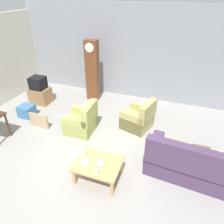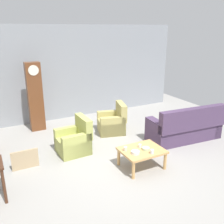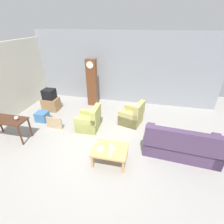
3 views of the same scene
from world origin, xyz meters
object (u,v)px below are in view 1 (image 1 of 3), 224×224
(tv_stand_cabinet, at_px, (40,95))
(bowl_white_stacked, at_px, (85,162))
(tv_crt, at_px, (38,83))
(storage_box_blue, at_px, (27,111))
(armchair_olive_far, at_px, (138,119))
(framed_picture_leaning, at_px, (39,121))
(couch_floral, at_px, (196,166))
(coffee_table_wood, at_px, (98,165))
(cup_blue_rimmed, at_px, (97,171))
(cup_white_porcelain, at_px, (101,158))
(armchair_olive_near, at_px, (82,122))
(cup_cream_tall, at_px, (85,153))
(bowl_shallow_green, at_px, (101,164))
(grandfather_clock, at_px, (92,71))

(tv_stand_cabinet, relative_size, bowl_white_stacked, 3.68)
(tv_crt, bearing_deg, storage_box_blue, -81.48)
(armchair_olive_far, distance_m, framed_picture_leaning, 2.93)
(couch_floral, relative_size, coffee_table_wood, 2.25)
(couch_floral, xyz_separation_m, tv_stand_cabinet, (-5.25, 1.79, -0.08))
(bowl_white_stacked, bearing_deg, tv_stand_cabinet, 139.64)
(couch_floral, height_order, armchair_olive_far, couch_floral)
(framed_picture_leaning, distance_m, cup_blue_rimmed, 2.89)
(cup_white_porcelain, relative_size, cup_blue_rimmed, 0.81)
(armchair_olive_near, bearing_deg, coffee_table_wood, -51.90)
(couch_floral, relative_size, cup_white_porcelain, 27.95)
(tv_crt, distance_m, cup_cream_tall, 3.77)
(coffee_table_wood, distance_m, tv_crt, 4.14)
(bowl_white_stacked, xyz_separation_m, bowl_shallow_green, (0.32, 0.06, -0.01))
(armchair_olive_near, xyz_separation_m, tv_stand_cabinet, (-2.17, 1.05, -0.03))
(cup_white_porcelain, distance_m, cup_blue_rimmed, 0.38)
(grandfather_clock, relative_size, cup_white_porcelain, 27.51)
(couch_floral, xyz_separation_m, storage_box_blue, (-5.11, 0.86, -0.17))
(grandfather_clock, distance_m, cup_white_porcelain, 3.76)
(cup_cream_tall, distance_m, bowl_shallow_green, 0.47)
(cup_cream_tall, height_order, bowl_white_stacked, cup_cream_tall)
(cup_blue_rimmed, bearing_deg, cup_white_porcelain, 100.56)
(cup_white_porcelain, bearing_deg, bowl_shallow_green, -68.79)
(framed_picture_leaning, bearing_deg, bowl_white_stacked, -30.74)
(coffee_table_wood, distance_m, tv_stand_cabinet, 4.12)
(armchair_olive_far, height_order, bowl_white_stacked, armchair_olive_far)
(tv_stand_cabinet, xyz_separation_m, bowl_white_stacked, (3.05, -2.59, 0.21))
(tv_crt, bearing_deg, armchair_olive_far, -5.35)
(tv_stand_cabinet, xyz_separation_m, tv_crt, (0.00, 0.00, 0.49))
(storage_box_blue, relative_size, bowl_white_stacked, 2.43)
(coffee_table_wood, bearing_deg, cup_white_porcelain, 82.06)
(armchair_olive_far, distance_m, grandfather_clock, 2.51)
(coffee_table_wood, distance_m, bowl_shallow_green, 0.13)
(couch_floral, distance_m, bowl_white_stacked, 2.35)
(framed_picture_leaning, height_order, cup_cream_tall, cup_cream_tall)
(couch_floral, xyz_separation_m, armchair_olive_near, (-3.08, 0.73, -0.05))
(armchair_olive_far, bearing_deg, cup_cream_tall, -109.84)
(cup_white_porcelain, bearing_deg, framed_picture_leaning, 156.23)
(tv_stand_cabinet, height_order, bowl_white_stacked, tv_stand_cabinet)
(tv_stand_cabinet, height_order, cup_cream_tall, tv_stand_cabinet)
(armchair_olive_near, bearing_deg, armchair_olive_far, 25.67)
(armchair_olive_far, distance_m, tv_crt, 3.70)
(bowl_shallow_green, bearing_deg, grandfather_clock, 116.38)
(armchair_olive_near, relative_size, tv_stand_cabinet, 1.35)
(coffee_table_wood, xyz_separation_m, framed_picture_leaning, (-2.40, 1.17, -0.16))
(cup_white_porcelain, bearing_deg, coffee_table_wood, -97.94)
(framed_picture_leaning, bearing_deg, grandfather_clock, 71.53)
(tv_stand_cabinet, bearing_deg, bowl_white_stacked, -40.36)
(bowl_shallow_green, bearing_deg, armchair_olive_near, 129.06)
(armchair_olive_far, relative_size, tv_crt, 2.01)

